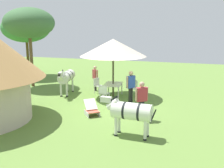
% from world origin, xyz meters
% --- Properties ---
extents(ground_plane, '(36.00, 36.00, 0.00)m').
position_xyz_m(ground_plane, '(0.00, 0.00, 0.00)').
color(ground_plane, olive).
extents(shade_umbrella, '(3.67, 3.67, 3.25)m').
position_xyz_m(shade_umbrella, '(1.88, 0.52, 2.77)').
color(shade_umbrella, '#47422C').
rests_on(shade_umbrella, ground_plane).
extents(patio_dining_table, '(1.50, 1.11, 0.74)m').
position_xyz_m(patio_dining_table, '(1.88, 0.52, 0.66)').
color(patio_dining_table, silver).
rests_on(patio_dining_table, ground_plane).
extents(patio_chair_near_lawn, '(0.57, 0.56, 0.90)m').
position_xyz_m(patio_chair_near_lawn, '(2.36, 1.65, 0.52)').
color(patio_chair_near_lawn, white).
rests_on(patio_chair_near_lawn, ground_plane).
extents(patio_chair_west_end, '(0.46, 0.48, 0.90)m').
position_xyz_m(patio_chair_west_end, '(0.65, 0.63, 0.52)').
color(patio_chair_west_end, white).
rests_on(patio_chair_west_end, ground_plane).
extents(patio_chair_east_end, '(0.57, 0.56, 0.90)m').
position_xyz_m(patio_chair_east_end, '(2.37, -0.60, 0.52)').
color(patio_chair_east_end, silver).
rests_on(patio_chair_east_end, ground_plane).
extents(guest_beside_umbrella, '(0.55, 0.41, 1.72)m').
position_xyz_m(guest_beside_umbrella, '(0.75, -0.79, 1.03)').
color(guest_beside_umbrella, '#242623').
rests_on(guest_beside_umbrella, ground_plane).
extents(guest_behind_table, '(0.43, 0.43, 1.55)m').
position_xyz_m(guest_behind_table, '(2.84, 2.01, 0.93)').
color(guest_behind_table, black).
rests_on(guest_behind_table, ground_plane).
extents(standing_watcher, '(0.45, 0.47, 1.66)m').
position_xyz_m(standing_watcher, '(-1.43, -1.83, 1.00)').
color(standing_watcher, black).
rests_on(standing_watcher, ground_plane).
extents(striped_lounge_chair, '(0.94, 0.91, 0.66)m').
position_xyz_m(striped_lounge_chair, '(-1.53, 0.41, 0.26)').
color(striped_lounge_chair, '#D65844').
rests_on(striped_lounge_chair, ground_plane).
extents(zebra_nearest_camera, '(0.68, 2.11, 1.47)m').
position_xyz_m(zebra_nearest_camera, '(-3.25, -1.81, 0.93)').
color(zebra_nearest_camera, silver).
rests_on(zebra_nearest_camera, ground_plane).
extents(zebra_by_umbrella, '(2.25, 0.90, 1.57)m').
position_xyz_m(zebra_by_umbrella, '(1.50, 3.27, 1.02)').
color(zebra_by_umbrella, silver).
rests_on(zebra_by_umbrella, ground_plane).
extents(acacia_tree_right_background, '(3.24, 3.24, 5.11)m').
position_xyz_m(acacia_tree_right_background, '(2.76, 6.47, 4.12)').
color(acacia_tree_right_background, brown).
rests_on(acacia_tree_right_background, ground_plane).
extents(acacia_tree_left_background, '(3.70, 3.70, 4.92)m').
position_xyz_m(acacia_tree_left_background, '(5.75, 8.92, 3.80)').
color(acacia_tree_left_background, brown).
rests_on(acacia_tree_left_background, ground_plane).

